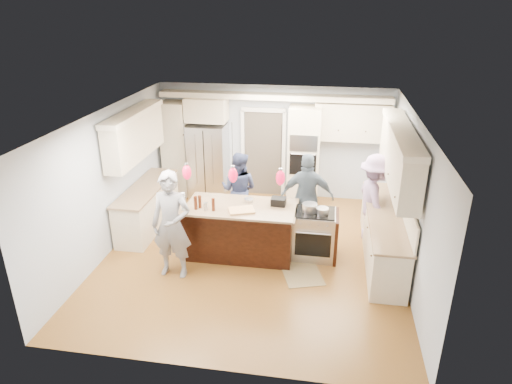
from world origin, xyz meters
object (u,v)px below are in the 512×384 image
person_bar_end (172,225)px  kitchen_island (241,229)px  refrigerator (208,161)px  island_range (315,234)px  person_far_left (239,190)px

person_bar_end → kitchen_island: bearing=45.4°
refrigerator → island_range: refrigerator is taller
kitchen_island → island_range: (1.41, 0.08, -0.03)m
kitchen_island → person_far_left: (-0.25, 1.12, 0.33)m
refrigerator → kitchen_island: bearing=-63.1°
refrigerator → island_range: bearing=-42.6°
person_far_left → refrigerator: bearing=-44.7°
refrigerator → kitchen_island: (1.30, -2.57, -0.42)m
person_bar_end → person_far_left: bearing=72.0°
island_range → person_bar_end: (-2.42, -1.03, 0.51)m
refrigerator → person_bar_end: size_ratio=0.94×
person_bar_end → refrigerator: bearing=96.9°
refrigerator → island_range: (2.71, -2.49, -0.44)m
person_bar_end → person_far_left: 2.21m
island_range → person_bar_end: bearing=-157.0°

